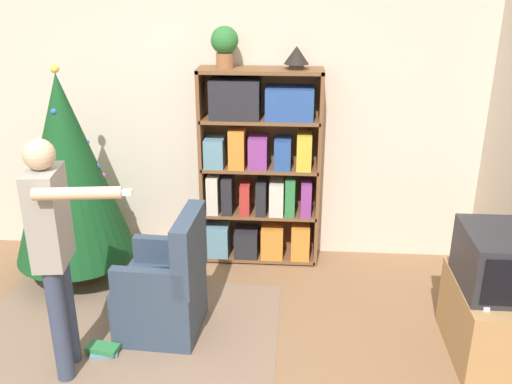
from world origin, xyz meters
The scene contains 13 objects.
wall_back centered at (0.00, 2.23, 1.30)m, with size 8.00×0.10×2.60m.
area_rug centered at (-0.45, 0.62, 0.00)m, with size 2.19×1.79×0.01m.
bookshelf centered at (0.44, 2.00, 0.86)m, with size 1.02×0.30×1.71m.
tv_stand centered at (2.07, 0.74, 0.26)m, with size 0.48×0.80×0.52m.
television centered at (2.07, 0.74, 0.72)m, with size 0.47×0.58×0.39m.
game_remote centered at (1.92, 0.50, 0.54)m, with size 0.04×0.12×0.02m.
christmas_tree centered at (-1.06, 1.56, 0.97)m, with size 0.97×0.97×1.80m.
armchair centered at (-0.15, 0.86, 0.32)m, with size 0.60×0.59×0.92m.
standing_person centered at (-0.69, 0.38, 0.93)m, with size 0.67×0.47×1.57m.
potted_plant centered at (0.16, 2.01, 1.90)m, with size 0.22×0.22×0.33m.
table_lamp centered at (0.73, 2.01, 1.81)m, with size 0.20×0.20×0.18m.
book_pile_near_tree centered at (-0.56, 1.24, 0.03)m, with size 0.21×0.16×0.06m.
book_pile_by_chair centered at (-0.53, 0.54, 0.03)m, with size 0.23×0.16×0.06m.
Camera 1 is at (0.74, -2.59, 2.47)m, focal length 40.00 mm.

